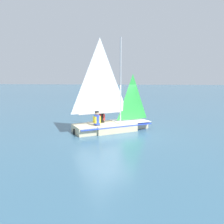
# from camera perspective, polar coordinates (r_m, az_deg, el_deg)

# --- Properties ---
(ground_plane) EXTENTS (260.00, 260.00, 0.00)m
(ground_plane) POSITION_cam_1_polar(r_m,az_deg,el_deg) (12.17, 0.00, -4.79)
(ground_plane) COLOR #38607A
(sailboat_main) EXTENTS (3.87, 4.27, 5.04)m
(sailboat_main) POSITION_cam_1_polar(r_m,az_deg,el_deg) (12.01, -0.31, -1.73)
(sailboat_main) COLOR beige
(sailboat_main) RESTS_ON ground_plane
(sailor_helm) EXTENTS (0.42, 0.43, 1.16)m
(sailor_helm) POSITION_cam_1_polar(r_m,az_deg,el_deg) (12.15, -2.83, -1.84)
(sailor_helm) COLOR black
(sailor_helm) RESTS_ON ground_plane
(sailor_crew) EXTENTS (0.42, 0.43, 1.16)m
(sailor_crew) POSITION_cam_1_polar(r_m,az_deg,el_deg) (11.40, -3.94, -2.46)
(sailor_crew) COLOR black
(sailor_crew) RESTS_ON ground_plane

